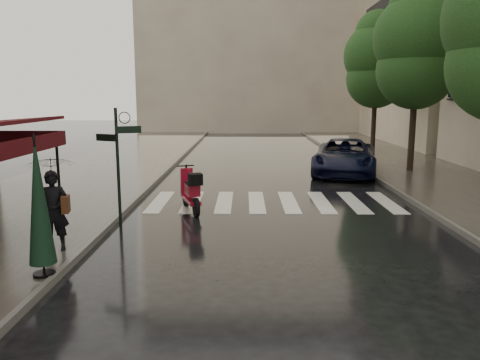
{
  "coord_description": "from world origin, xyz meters",
  "views": [
    {
      "loc": [
        2.04,
        -8.85,
        3.36
      ],
      "look_at": [
        1.94,
        2.2,
        1.4
      ],
      "focal_mm": 35.0,
      "sensor_mm": 36.0,
      "label": 1
    }
  ],
  "objects_px": {
    "scooter": "(191,192)",
    "parked_car": "(345,157)",
    "pedestrian_with_umbrella": "(51,174)",
    "parasol_back": "(39,202)"
  },
  "relations": [
    {
      "from": "scooter",
      "to": "parked_car",
      "type": "relative_size",
      "value": 0.34
    },
    {
      "from": "pedestrian_with_umbrella",
      "to": "parked_car",
      "type": "distance_m",
      "value": 13.84
    },
    {
      "from": "pedestrian_with_umbrella",
      "to": "scooter",
      "type": "relative_size",
      "value": 1.3
    },
    {
      "from": "parked_car",
      "to": "parasol_back",
      "type": "height_order",
      "value": "parasol_back"
    },
    {
      "from": "scooter",
      "to": "parked_car",
      "type": "height_order",
      "value": "parked_car"
    },
    {
      "from": "parked_car",
      "to": "parasol_back",
      "type": "distance_m",
      "value": 14.79
    },
    {
      "from": "pedestrian_with_umbrella",
      "to": "parked_car",
      "type": "bearing_deg",
      "value": 41.42
    },
    {
      "from": "pedestrian_with_umbrella",
      "to": "parasol_back",
      "type": "xyz_separation_m",
      "value": [
        0.35,
        -1.45,
        -0.26
      ]
    },
    {
      "from": "pedestrian_with_umbrella",
      "to": "parasol_back",
      "type": "bearing_deg",
      "value": -87.18
    },
    {
      "from": "parasol_back",
      "to": "parked_car",
      "type": "bearing_deg",
      "value": 56.62
    }
  ]
}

